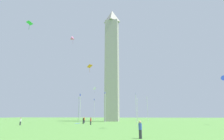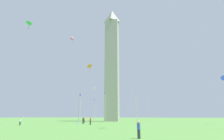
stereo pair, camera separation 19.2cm
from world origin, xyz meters
name	(u,v)px [view 1 (the left image)]	position (x,y,z in m)	size (l,w,h in m)	color
ground_plane	(112,121)	(0.00, 0.00, 0.00)	(260.00, 260.00, 0.00)	#548C3D
obelisk_monument	(112,62)	(0.00, 0.00, 23.24)	(5.11, 5.11, 46.48)	#A8A399
flagpole_n	(105,106)	(13.31, 0.00, 5.10)	(1.12, 0.14, 9.40)	silver
flagpole_ne	(136,106)	(9.42, 9.37, 5.10)	(1.12, 0.14, 9.40)	silver
flagpole_e	(147,107)	(0.05, 13.25, 5.10)	(1.12, 0.14, 9.40)	silver
flagpole_se	(137,108)	(-9.32, 9.37, 5.10)	(1.12, 0.14, 9.40)	silver
flagpole_s	(117,109)	(-13.20, 0.00, 5.10)	(1.12, 0.14, 9.40)	silver
flagpole_sw	(94,109)	(-9.32, -9.37, 5.10)	(1.12, 0.14, 9.40)	silver
flagpole_w	(79,108)	(0.05, -13.25, 5.10)	(1.12, 0.14, 9.40)	silver
flagpole_nw	(80,106)	(9.42, -9.37, 5.10)	(1.12, 0.14, 9.40)	silver
person_orange_shirt	(84,120)	(16.66, -5.46, 0.82)	(0.32, 0.32, 1.66)	#2D2D38
person_red_shirt	(91,121)	(26.04, -0.91, 0.85)	(0.32, 0.32, 1.72)	#2D2D38
person_white_shirt	(20,121)	(30.69, -15.94, 0.84)	(0.32, 0.32, 1.68)	#2D2D38
person_blue_shirt	(140,130)	(50.77, 10.92, 0.81)	(0.32, 0.32, 1.64)	#2D2D38
person_black_shirt	(83,121)	(22.55, -3.88, 0.85)	(0.32, 0.32, 1.72)	#2D2D38
kite_pink_delta	(73,39)	(17.01, -10.22, 26.57)	(1.53, 1.77, 2.59)	pink
kite_white_box	(95,88)	(9.43, -4.52, 11.15)	(0.56, 0.93, 2.09)	white
kite_green_diamond	(30,23)	(42.92, -7.81, 17.91)	(1.23, 1.25, 1.48)	green
kite_orange_diamond	(90,66)	(19.45, -3.53, 16.22)	(1.72, 1.64, 2.26)	orange
kite_blue_delta	(224,79)	(21.47, 31.62, 10.84)	(2.14, 2.03, 2.86)	blue
picnic_blanket_near_first_person	(77,123)	(18.30, -6.93, 0.01)	(1.80, 1.40, 0.01)	blue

